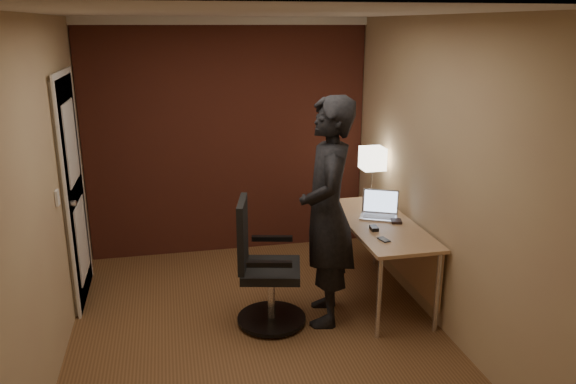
% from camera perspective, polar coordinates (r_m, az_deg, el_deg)
% --- Properties ---
extents(room, '(4.00, 4.00, 4.00)m').
position_cam_1_polar(room, '(5.59, -8.46, 5.59)').
color(room, brown).
rests_on(room, ground).
extents(desk, '(0.60, 1.50, 0.73)m').
position_cam_1_polar(desk, '(5.16, 9.96, -4.27)').
color(desk, tan).
rests_on(desk, ground).
extents(desk_lamp, '(0.22, 0.22, 0.54)m').
position_cam_1_polar(desk_lamp, '(5.62, 8.58, 3.32)').
color(desk_lamp, silver).
rests_on(desk_lamp, desk).
extents(laptop, '(0.41, 0.38, 0.23)m').
position_cam_1_polar(laptop, '(5.23, 9.27, -1.75)').
color(laptop, silver).
rests_on(laptop, desk).
extents(mouse, '(0.07, 0.10, 0.03)m').
position_cam_1_polar(mouse, '(4.88, 8.73, -3.66)').
color(mouse, black).
rests_on(mouse, desk).
extents(phone, '(0.08, 0.13, 0.01)m').
position_cam_1_polar(phone, '(4.68, 9.71, -4.78)').
color(phone, black).
rests_on(phone, desk).
extents(wallet, '(0.11, 0.13, 0.02)m').
position_cam_1_polar(wallet, '(5.10, 10.94, -2.93)').
color(wallet, black).
rests_on(wallet, desk).
extents(office_chair, '(0.58, 0.65, 1.06)m').
position_cam_1_polar(office_chair, '(4.67, -2.57, -8.11)').
color(office_chair, black).
rests_on(office_chair, ground).
extents(person, '(0.60, 0.78, 1.90)m').
position_cam_1_polar(person, '(4.59, 4.00, -2.10)').
color(person, black).
rests_on(person, ground).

